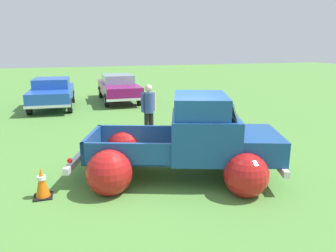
# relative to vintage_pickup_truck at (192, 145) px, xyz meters

# --- Properties ---
(ground_plane) EXTENTS (80.00, 80.00, 0.00)m
(ground_plane) POSITION_rel_vintage_pickup_truck_xyz_m (-0.37, 0.13, -0.76)
(ground_plane) COLOR #548C3D
(vintage_pickup_truck) EXTENTS (5.00, 3.86, 1.96)m
(vintage_pickup_truck) POSITION_rel_vintage_pickup_truck_xyz_m (0.00, 0.00, 0.00)
(vintage_pickup_truck) COLOR black
(vintage_pickup_truck) RESTS_ON ground
(show_car_0) EXTENTS (2.16, 4.32, 1.43)m
(show_car_0) POSITION_rel_vintage_pickup_truck_xyz_m (-3.37, 9.74, 0.03)
(show_car_0) COLOR black
(show_car_0) RESTS_ON ground
(show_car_1) EXTENTS (1.91, 4.72, 1.43)m
(show_car_1) POSITION_rel_vintage_pickup_truck_xyz_m (-0.01, 10.72, 0.03)
(show_car_1) COLOR black
(show_car_1) RESTS_ON ground
(spectator_0) EXTENTS (0.54, 0.41, 1.78)m
(spectator_0) POSITION_rel_vintage_pickup_truck_xyz_m (-0.20, 3.25, 0.26)
(spectator_0) COLOR black
(spectator_0) RESTS_ON ground
(lane_cone_0) EXTENTS (0.36, 0.36, 0.63)m
(lane_cone_0) POSITION_rel_vintage_pickup_truck_xyz_m (-3.27, -0.09, -0.45)
(lane_cone_0) COLOR black
(lane_cone_0) RESTS_ON ground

